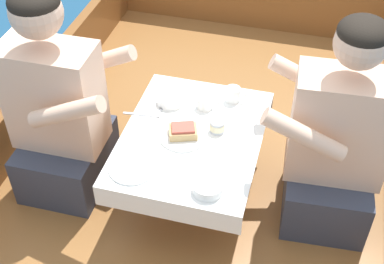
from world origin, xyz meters
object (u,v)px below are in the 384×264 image
sandwich (183,131)px  tin_can (217,126)px  coffee_cup_port (233,94)px  coffee_cup_starboard (205,102)px  person_starboard (335,145)px  person_port (59,113)px

sandwich → tin_can: (0.13, 0.08, -0.00)m
sandwich → coffee_cup_port: size_ratio=1.46×
coffee_cup_port → coffee_cup_starboard: (-0.11, -0.08, -0.01)m
sandwich → tin_can: bearing=29.7°
tin_can → coffee_cup_starboard: bearing=121.6°
sandwich → coffee_cup_port: coffee_cup_port is taller
coffee_cup_starboard → tin_can: bearing=-58.4°
sandwich → tin_can: 0.15m
person_starboard → coffee_cup_starboard: size_ratio=9.45×
coffee_cup_port → tin_can: (-0.02, -0.23, -0.01)m
person_starboard → tin_can: person_starboard is taller
coffee_cup_starboard → person_starboard: bearing=-12.1°
person_starboard → coffee_cup_starboard: 0.60m
person_port → sandwich: person_port is taller
coffee_cup_port → tin_can: 0.23m
coffee_cup_starboard → tin_can: 0.17m
person_port → tin_can: 0.70m
coffee_cup_starboard → tin_can: (0.09, -0.15, -0.00)m
person_port → coffee_cup_port: size_ratio=10.60×
person_starboard → sandwich: 0.64m
person_starboard → tin_can: 0.50m
person_starboard → coffee_cup_port: person_starboard is taller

